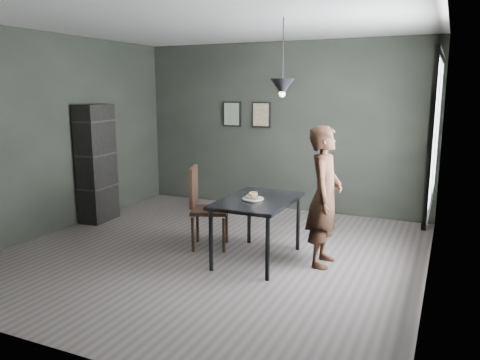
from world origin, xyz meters
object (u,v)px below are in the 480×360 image
at_px(cafe_table, 257,205).
at_px(pendant_lamp, 282,87).
at_px(woman, 324,197).
at_px(wood_chair, 203,202).
at_px(shelf_unit, 96,163).
at_px(white_plate, 253,199).

bearing_deg(cafe_table, pendant_lamp, 21.80).
height_order(woman, wood_chair, woman).
bearing_deg(shelf_unit, white_plate, -17.22).
xyz_separation_m(wood_chair, shelf_unit, (-2.10, 0.44, 0.30)).
distance_m(woman, shelf_unit, 3.70).
height_order(cafe_table, pendant_lamp, pendant_lamp).
relative_size(shelf_unit, pendant_lamp, 2.09).
bearing_deg(shelf_unit, woman, -10.83).
bearing_deg(wood_chair, pendant_lamp, -22.98).
xyz_separation_m(cafe_table, white_plate, (-0.03, -0.06, 0.08)).
xyz_separation_m(cafe_table, pendant_lamp, (0.25, 0.10, 1.38)).
distance_m(shelf_unit, pendant_lamp, 3.41).
height_order(cafe_table, woman, woman).
relative_size(wood_chair, pendant_lamp, 1.22).
bearing_deg(wood_chair, white_plate, -35.20).
height_order(white_plate, wood_chair, wood_chair).
bearing_deg(white_plate, shelf_unit, 167.39).
bearing_deg(pendant_lamp, woman, 9.50).
relative_size(cafe_table, wood_chair, 1.13).
bearing_deg(white_plate, woman, 17.36).
bearing_deg(woman, wood_chair, 89.03).
xyz_separation_m(white_plate, wood_chair, (-0.79, 0.20, -0.15)).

